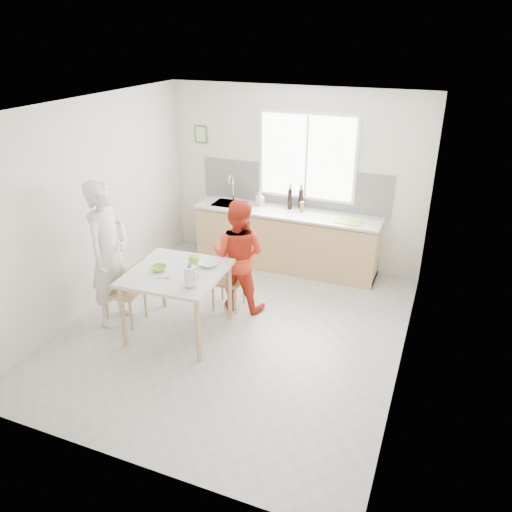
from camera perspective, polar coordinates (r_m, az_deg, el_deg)
The scene contains 21 objects.
ground at distance 6.31m, azimuth -2.40°, elevation -8.39°, with size 4.50×4.50×0.00m, color #B7B7B2.
room_shell at distance 5.58m, azimuth -2.70°, elevation 5.87°, with size 4.50×4.50×4.50m.
window at distance 7.51m, azimuth 5.86°, elevation 11.20°, with size 1.50×0.06×1.30m.
backsplash at distance 7.71m, azimuth 4.29°, elevation 7.94°, with size 3.00×0.02×0.65m, color white.
picture_frame at distance 8.12m, azimuth -6.33°, elevation 13.66°, with size 0.22×0.03×0.28m.
kitchen_counter at distance 7.72m, azimuth 3.42°, elevation 1.64°, with size 2.84×0.64×1.37m.
dining_table at distance 5.97m, azimuth -9.04°, elevation -2.47°, with size 1.14×1.14×0.83m.
chair_left at distance 6.42m, azimuth -14.33°, elevation -3.69°, with size 0.42×0.42×0.86m.
chair_far at distance 6.63m, azimuth -2.99°, elevation -2.24°, with size 0.39×0.39×0.80m.
person_white at distance 6.34m, azimuth -16.47°, elevation 0.25°, with size 0.68×0.44×1.85m, color silver.
person_red at distance 6.45m, azimuth -2.04°, elevation 0.04°, with size 0.73×0.57×1.50m, color red.
bowl_green at distance 5.97m, azimuth -11.04°, elevation -1.40°, with size 0.18×0.18×0.06m, color #7ACB2E.
bowl_white at distance 6.00m, azimuth -5.48°, elevation -0.91°, with size 0.22×0.22×0.05m, color white.
milk_jug at distance 5.52m, azimuth -7.52°, elevation -2.26°, with size 0.19×0.13×0.24m.
green_box at distance 6.10m, azimuth -7.10°, elevation -0.38°, with size 0.10×0.10×0.09m, color #88CF2F.
spoon at distance 5.79m, azimuth -10.80°, elevation -2.44°, with size 0.01×0.01×0.16m, color #A5A5AA.
cutting_board at distance 7.21m, azimuth 10.56°, elevation 3.88°, with size 0.35×0.25×0.01m, color #87BB2B.
wine_bottle_a at distance 7.59m, azimuth 3.89°, elevation 6.53°, with size 0.07×0.07×0.32m, color black.
wine_bottle_b at distance 7.62m, azimuth 5.14°, elevation 6.51°, with size 0.07×0.07×0.30m, color black.
jar_amber at distance 7.49m, azimuth 5.24°, elevation 5.61°, with size 0.06×0.06×0.16m, color olive.
soap_bottle at distance 7.76m, azimuth 0.47°, elevation 6.59°, with size 0.10×0.10×0.21m, color #999999.
Camera 1 is at (2.21, -4.80, 3.46)m, focal length 35.00 mm.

